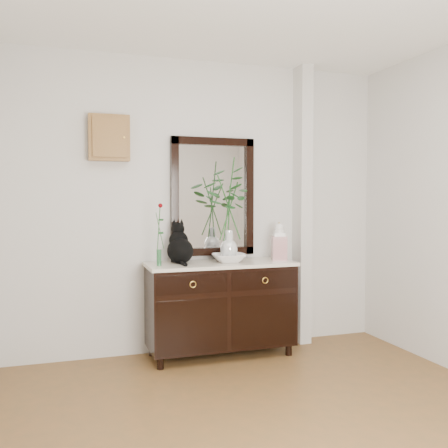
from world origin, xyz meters
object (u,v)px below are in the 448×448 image
object	(u,v)px
ginger_jar	(279,241)
cat	(180,242)
lotus_bowl	(229,258)
sideboard	(221,304)

from	to	relation	value
ginger_jar	cat	bearing A→B (deg)	174.81
cat	lotus_bowl	xyz separation A→B (m)	(0.43, -0.07, -0.15)
sideboard	cat	distance (m)	0.67
lotus_bowl	cat	bearing A→B (deg)	170.76
cat	ginger_jar	world-z (taller)	cat
lotus_bowl	ginger_jar	size ratio (longest dim) A/B	0.86
sideboard	ginger_jar	bearing A→B (deg)	-2.46
cat	ginger_jar	distance (m)	0.93
ginger_jar	sideboard	bearing A→B (deg)	177.54
sideboard	lotus_bowl	size ratio (longest dim) A/B	4.36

